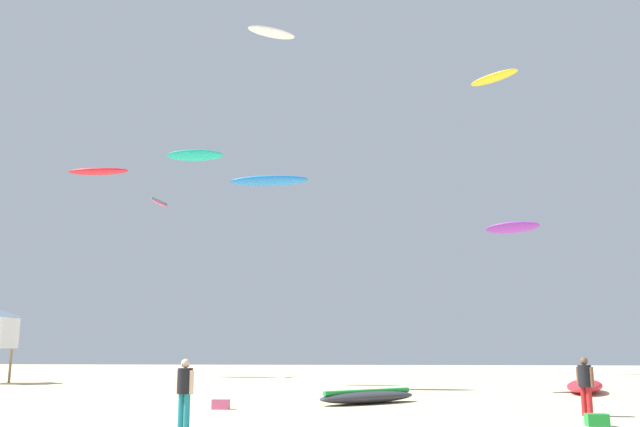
# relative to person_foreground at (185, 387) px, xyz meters

# --- Properties ---
(person_foreground) EXTENTS (0.52, 0.39, 1.74)m
(person_foreground) POSITION_rel_person_foreground_xyz_m (0.00, 0.00, 0.00)
(person_foreground) COLOR teal
(person_foreground) RESTS_ON ground
(person_midground) EXTENTS (0.40, 0.47, 1.73)m
(person_midground) POSITION_rel_person_foreground_xyz_m (11.30, 3.74, -0.01)
(person_midground) COLOR #B21E23
(person_midground) RESTS_ON ground
(kite_grounded_near) EXTENTS (3.08, 5.57, 0.66)m
(kite_grounded_near) POSITION_rel_person_foreground_xyz_m (14.40, 14.01, -0.71)
(kite_grounded_near) COLOR red
(kite_grounded_near) RESTS_ON ground
(kite_grounded_mid) EXTENTS (4.04, 3.58, 0.50)m
(kite_grounded_mid) POSITION_rel_person_foreground_xyz_m (4.74, 7.70, -0.77)
(kite_grounded_mid) COLOR #2D2D33
(kite_grounded_mid) RESTS_ON ground
(cooler_box) EXTENTS (0.56, 0.36, 0.32)m
(cooler_box) POSITION_rel_person_foreground_xyz_m (10.75, 1.17, -0.86)
(cooler_box) COLOR green
(cooler_box) RESTS_ON ground
(gear_bag) EXTENTS (0.56, 0.36, 0.32)m
(gear_bag) POSITION_rel_person_foreground_xyz_m (-0.14, 5.23, -0.86)
(gear_bag) COLOR #E5598C
(gear_bag) RESTS_ON ground
(kite_aloft_0) EXTENTS (2.65, 1.99, 0.43)m
(kite_aloft_0) POSITION_rel_person_foreground_xyz_m (-0.00, 14.75, 17.03)
(kite_aloft_0) COLOR white
(kite_aloft_1) EXTENTS (4.23, 3.10, 1.00)m
(kite_aloft_1) POSITION_rel_person_foreground_xyz_m (15.90, 33.86, 9.84)
(kite_aloft_1) COLOR purple
(kite_aloft_2) EXTENTS (2.81, 2.84, 0.37)m
(kite_aloft_2) POSITION_rel_person_foreground_xyz_m (12.05, 18.67, 15.81)
(kite_aloft_2) COLOR yellow
(kite_aloft_3) EXTENTS (4.43, 1.39, 0.46)m
(kite_aloft_3) POSITION_rel_person_foreground_xyz_m (-14.16, 27.76, 13.20)
(kite_aloft_3) COLOR red
(kite_aloft_4) EXTENTS (3.30, 1.03, 0.69)m
(kite_aloft_4) POSITION_rel_person_foreground_xyz_m (-5.03, 19.34, 11.81)
(kite_aloft_4) COLOR #19B29E
(kite_aloft_5) EXTENTS (1.09, 2.53, 0.61)m
(kite_aloft_5) POSITION_rel_person_foreground_xyz_m (-9.59, 27.60, 10.85)
(kite_aloft_5) COLOR #E5598C
(kite_aloft_6) EXTENTS (4.17, 1.46, 0.56)m
(kite_aloft_6) POSITION_rel_person_foreground_xyz_m (-0.20, 15.89, 9.39)
(kite_aloft_6) COLOR blue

